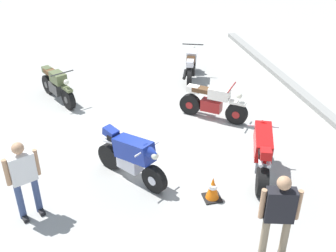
% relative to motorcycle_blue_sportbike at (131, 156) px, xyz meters
% --- Properties ---
extents(ground_plane, '(40.00, 40.00, 0.00)m').
position_rel_motorcycle_blue_sportbike_xyz_m(ground_plane, '(-2.03, 1.16, -0.59)').
color(ground_plane, '#9E9E99').
extents(curb_edge, '(14.00, 0.30, 0.15)m').
position_rel_motorcycle_blue_sportbike_xyz_m(curb_edge, '(-2.03, 5.76, -0.52)').
color(curb_edge, gray).
rests_on(curb_edge, ground).
extents(motorcycle_blue_sportbike, '(1.68, 1.31, 1.14)m').
position_rel_motorcycle_blue_sportbike_xyz_m(motorcycle_blue_sportbike, '(0.00, 0.00, 0.00)').
color(motorcycle_blue_sportbike, black).
rests_on(motorcycle_blue_sportbike, ground).
extents(motorcycle_silver_cruiser, '(2.00, 0.97, 1.09)m').
position_rel_motorcycle_blue_sportbike_xyz_m(motorcycle_silver_cruiser, '(-4.92, 2.74, -0.07)').
color(motorcycle_silver_cruiser, black).
rests_on(motorcycle_silver_cruiser, ground).
extents(motorcycle_olive_vintage, '(1.83, 1.03, 1.07)m').
position_rel_motorcycle_blue_sportbike_xyz_m(motorcycle_olive_vintage, '(-4.34, -1.58, -0.11)').
color(motorcycle_olive_vintage, black).
rests_on(motorcycle_olive_vintage, ground).
extents(motorcycle_cream_vintage, '(1.32, 1.64, 1.07)m').
position_rel_motorcycle_blue_sportbike_xyz_m(motorcycle_cream_vintage, '(-2.20, 2.59, -0.11)').
color(motorcycle_cream_vintage, black).
rests_on(motorcycle_cream_vintage, ground).
extents(motorcycle_red_sportbike, '(1.88, 0.97, 1.14)m').
position_rel_motorcycle_blue_sportbike_xyz_m(motorcycle_red_sportbike, '(0.49, 2.81, 0.00)').
color(motorcycle_red_sportbike, black).
rests_on(motorcycle_red_sportbike, ground).
extents(person_in_white_shirt, '(0.45, 0.63, 1.66)m').
position_rel_motorcycle_blue_sportbike_xyz_m(person_in_white_shirt, '(0.69, -2.11, 0.35)').
color(person_in_white_shirt, '#384772').
rests_on(person_in_white_shirt, ground).
extents(person_in_black_shirt, '(0.41, 0.66, 1.72)m').
position_rel_motorcycle_blue_sportbike_xyz_m(person_in_black_shirt, '(2.75, 2.02, 0.39)').
color(person_in_black_shirt, gray).
rests_on(person_in_black_shirt, ground).
extents(traffic_cone, '(0.36, 0.36, 0.53)m').
position_rel_motorcycle_blue_sportbike_xyz_m(traffic_cone, '(1.05, 1.50, -0.33)').
color(traffic_cone, black).
rests_on(traffic_cone, ground).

